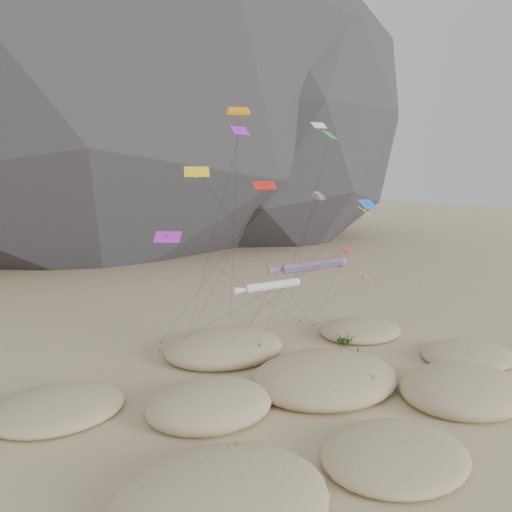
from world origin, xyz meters
The scene contains 9 objects.
ground centered at (0.00, 0.00, 0.00)m, with size 500.00×500.00×0.00m, color #CCB789.
dunes centered at (-1.94, 3.61, 0.67)m, with size 53.71×37.02×3.52m.
dune_grass centered at (0.38, 3.90, 0.86)m, with size 41.84×28.04×1.56m.
kite_stakes centered at (1.82, 23.38, 0.15)m, with size 21.72×5.16×0.30m.
rainbow_tube_kite centered at (4.06, 11.03, 10.74)m, with size 8.61×16.52×11.74m.
white_tube_kite centered at (-0.93, 11.46, 8.94)m, with size 7.25×9.98×9.66m.
orange_parafoil centered at (-4.38, 11.79, 26.31)m, with size 8.60×17.44×27.22m.
multi_parafoil centered at (3.91, 9.58, 18.26)m, with size 4.25×16.12×18.94m.
delta_kites centered at (2.77, 10.97, 18.22)m, with size 27.15×19.98×26.94m.
Camera 1 is at (-28.27, -32.77, 20.91)m, focal length 35.00 mm.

